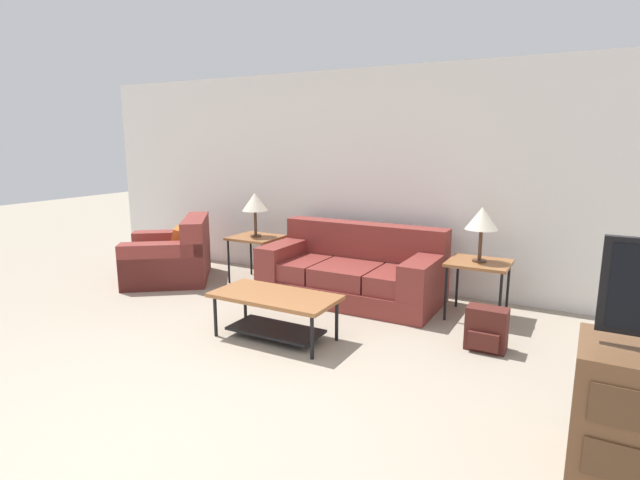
{
  "coord_description": "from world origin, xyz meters",
  "views": [
    {
      "loc": [
        2.19,
        -1.77,
        1.77
      ],
      "look_at": [
        -0.13,
        2.44,
        0.8
      ],
      "focal_mm": 28.0,
      "sensor_mm": 36.0,
      "label": 1
    }
  ],
  "objects_px": {
    "side_table_right": "(479,267)",
    "table_lamp_right": "(482,219)",
    "side_table_left": "(256,241)",
    "table_lamp_left": "(255,203)",
    "couch": "(353,273)",
    "coffee_table": "(275,306)",
    "backpack": "(486,329)",
    "armchair": "(172,258)"
  },
  "relations": [
    {
      "from": "couch",
      "to": "coffee_table",
      "type": "distance_m",
      "value": 1.4
    },
    {
      "from": "couch",
      "to": "armchair",
      "type": "distance_m",
      "value": 2.4
    },
    {
      "from": "coffee_table",
      "to": "side_table_right",
      "type": "height_order",
      "value": "side_table_right"
    },
    {
      "from": "side_table_right",
      "to": "side_table_left",
      "type": "bearing_deg",
      "value": 180.0
    },
    {
      "from": "table_lamp_left",
      "to": "table_lamp_right",
      "type": "relative_size",
      "value": 1.0
    },
    {
      "from": "couch",
      "to": "table_lamp_right",
      "type": "xyz_separation_m",
      "value": [
        1.36,
        0.04,
        0.71
      ]
    },
    {
      "from": "coffee_table",
      "to": "table_lamp_right",
      "type": "bearing_deg",
      "value": 44.21
    },
    {
      "from": "armchair",
      "to": "coffee_table",
      "type": "height_order",
      "value": "armchair"
    },
    {
      "from": "coffee_table",
      "to": "table_lamp_right",
      "type": "xyz_separation_m",
      "value": [
        1.48,
        1.44,
        0.7
      ]
    },
    {
      "from": "table_lamp_right",
      "to": "backpack",
      "type": "distance_m",
      "value": 1.16
    },
    {
      "from": "coffee_table",
      "to": "side_table_left",
      "type": "relative_size",
      "value": 1.91
    },
    {
      "from": "side_table_left",
      "to": "table_lamp_right",
      "type": "xyz_separation_m",
      "value": [
        2.72,
        -0.0,
        0.48
      ]
    },
    {
      "from": "side_table_left",
      "to": "couch",
      "type": "bearing_deg",
      "value": -1.59
    },
    {
      "from": "armchair",
      "to": "side_table_right",
      "type": "distance_m",
      "value": 3.77
    },
    {
      "from": "coffee_table",
      "to": "couch",
      "type": "bearing_deg",
      "value": 85.36
    },
    {
      "from": "armchair",
      "to": "table_lamp_right",
      "type": "relative_size",
      "value": 2.65
    },
    {
      "from": "table_lamp_left",
      "to": "couch",
      "type": "bearing_deg",
      "value": -1.59
    },
    {
      "from": "table_lamp_right",
      "to": "coffee_table",
      "type": "bearing_deg",
      "value": -135.79
    },
    {
      "from": "side_table_left",
      "to": "side_table_right",
      "type": "height_order",
      "value": "same"
    },
    {
      "from": "table_lamp_left",
      "to": "backpack",
      "type": "relative_size",
      "value": 1.46
    },
    {
      "from": "coffee_table",
      "to": "backpack",
      "type": "relative_size",
      "value": 3.03
    },
    {
      "from": "armchair",
      "to": "table_lamp_left",
      "type": "relative_size",
      "value": 2.65
    },
    {
      "from": "side_table_right",
      "to": "table_lamp_right",
      "type": "xyz_separation_m",
      "value": [
        -0.0,
        -0.0,
        0.48
      ]
    },
    {
      "from": "side_table_left",
      "to": "table_lamp_right",
      "type": "bearing_deg",
      "value": -0.0
    },
    {
      "from": "couch",
      "to": "backpack",
      "type": "bearing_deg",
      "value": -24.74
    },
    {
      "from": "armchair",
      "to": "backpack",
      "type": "xyz_separation_m",
      "value": [
        3.97,
        -0.33,
        -0.1
      ]
    },
    {
      "from": "coffee_table",
      "to": "table_lamp_left",
      "type": "distance_m",
      "value": 2.03
    },
    {
      "from": "couch",
      "to": "side_table_left",
      "type": "relative_size",
      "value": 3.31
    },
    {
      "from": "couch",
      "to": "side_table_left",
      "type": "xyz_separation_m",
      "value": [
        -1.36,
        0.04,
        0.24
      ]
    },
    {
      "from": "side_table_right",
      "to": "table_lamp_left",
      "type": "bearing_deg",
      "value": -180.0
    },
    {
      "from": "couch",
      "to": "table_lamp_left",
      "type": "relative_size",
      "value": 3.6
    },
    {
      "from": "side_table_right",
      "to": "table_lamp_right",
      "type": "relative_size",
      "value": 1.09
    },
    {
      "from": "backpack",
      "to": "table_lamp_right",
      "type": "bearing_deg",
      "value": 107.25
    },
    {
      "from": "side_table_right",
      "to": "table_lamp_left",
      "type": "relative_size",
      "value": 1.09
    },
    {
      "from": "side_table_left",
      "to": "table_lamp_left",
      "type": "height_order",
      "value": "table_lamp_left"
    },
    {
      "from": "armchair",
      "to": "side_table_left",
      "type": "xyz_separation_m",
      "value": [
        1.01,
        0.45,
        0.24
      ]
    },
    {
      "from": "side_table_right",
      "to": "table_lamp_left",
      "type": "xyz_separation_m",
      "value": [
        -2.72,
        -0.0,
        0.48
      ]
    },
    {
      "from": "table_lamp_right",
      "to": "backpack",
      "type": "relative_size",
      "value": 1.46
    },
    {
      "from": "side_table_left",
      "to": "backpack",
      "type": "relative_size",
      "value": 1.59
    },
    {
      "from": "couch",
      "to": "table_lamp_right",
      "type": "relative_size",
      "value": 3.6
    },
    {
      "from": "coffee_table",
      "to": "table_lamp_left",
      "type": "relative_size",
      "value": 2.08
    },
    {
      "from": "couch",
      "to": "coffee_table",
      "type": "relative_size",
      "value": 1.73
    }
  ]
}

